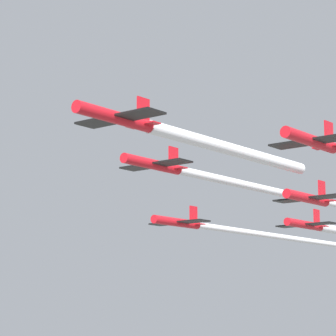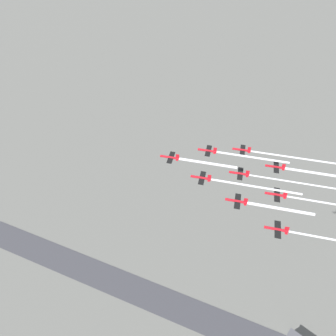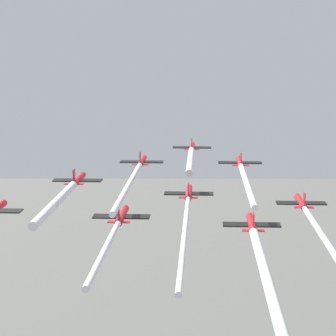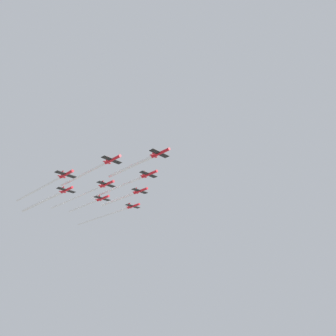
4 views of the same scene
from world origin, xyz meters
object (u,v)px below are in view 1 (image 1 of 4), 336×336
object	(u,v)px
jet_0	(117,117)
jet_4	(308,198)
jet_5	(178,222)
jet_8	(305,224)
jet_2	(154,164)
jet_1	(312,140)

from	to	relation	value
jet_0	jet_4	size ratio (longest dim) A/B	1.00
jet_0	jet_5	distance (m)	42.37
jet_8	jet_2	bearing A→B (deg)	90.00
jet_5	jet_8	world-z (taller)	jet_8
jet_4	jet_5	distance (m)	21.38
jet_1	jet_2	world-z (taller)	jet_2
jet_1	jet_5	distance (m)	37.04
jet_0	jet_1	bearing A→B (deg)	-120.47
jet_1	jet_2	size ratio (longest dim) A/B	1.00
jet_4	jet_5	size ratio (longest dim) A/B	1.00
jet_4	jet_2	bearing A→B (deg)	59.53
jet_1	jet_2	distance (m)	21.32
jet_1	jet_2	xyz separation A→B (m)	(18.84, 9.98, 0.02)
jet_0	jet_1	distance (m)	21.03
jet_2	jet_5	size ratio (longest dim) A/B	1.00
jet_2	jet_5	xyz separation A→B (m)	(17.90, -11.03, -4.61)
jet_1	jet_5	world-z (taller)	jet_1
jet_0	jet_1	xyz separation A→B (m)	(-0.94, -21.00, -0.61)
jet_8	jet_0	bearing A→B (deg)	101.09
jet_0	jet_8	bearing A→B (deg)	-78.91
jet_1	jet_8	world-z (taller)	jet_1
jet_0	jet_2	bearing A→B (deg)	-59.53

